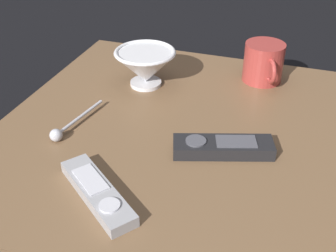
{
  "coord_description": "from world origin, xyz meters",
  "views": [
    {
      "loc": [
        0.21,
        -0.62,
        0.48
      ],
      "look_at": [
        0.01,
        -0.03,
        0.06
      ],
      "focal_mm": 45.97,
      "sensor_mm": 36.0,
      "label": 1
    }
  ],
  "objects_px": {
    "tv_remote_near": "(223,147)",
    "teaspoon": "(63,130)",
    "cereal_bowl": "(145,66)",
    "tv_remote_far": "(97,192)",
    "coffee_mug": "(264,63)"
  },
  "relations": [
    {
      "from": "teaspoon",
      "to": "tv_remote_near",
      "type": "height_order",
      "value": "tv_remote_near"
    },
    {
      "from": "teaspoon",
      "to": "tv_remote_near",
      "type": "distance_m",
      "value": 0.28
    },
    {
      "from": "cereal_bowl",
      "to": "tv_remote_far",
      "type": "bearing_deg",
      "value": -80.33
    },
    {
      "from": "cereal_bowl",
      "to": "tv_remote_near",
      "type": "height_order",
      "value": "cereal_bowl"
    },
    {
      "from": "cereal_bowl",
      "to": "teaspoon",
      "type": "height_order",
      "value": "cereal_bowl"
    },
    {
      "from": "teaspoon",
      "to": "tv_remote_far",
      "type": "height_order",
      "value": "teaspoon"
    },
    {
      "from": "teaspoon",
      "to": "tv_remote_far",
      "type": "xyz_separation_m",
      "value": [
        0.13,
        -0.13,
        -0.0
      ]
    },
    {
      "from": "coffee_mug",
      "to": "teaspoon",
      "type": "bearing_deg",
      "value": -132.79
    },
    {
      "from": "coffee_mug",
      "to": "tv_remote_near",
      "type": "bearing_deg",
      "value": -94.62
    },
    {
      "from": "coffee_mug",
      "to": "cereal_bowl",
      "type": "bearing_deg",
      "value": -156.47
    },
    {
      "from": "cereal_bowl",
      "to": "tv_remote_far",
      "type": "relative_size",
      "value": 0.8
    },
    {
      "from": "tv_remote_near",
      "to": "coffee_mug",
      "type": "bearing_deg",
      "value": 85.38
    },
    {
      "from": "tv_remote_far",
      "to": "teaspoon",
      "type": "bearing_deg",
      "value": 135.6
    },
    {
      "from": "tv_remote_near",
      "to": "teaspoon",
      "type": "bearing_deg",
      "value": -172.03
    },
    {
      "from": "tv_remote_near",
      "to": "tv_remote_far",
      "type": "bearing_deg",
      "value": -132.09
    }
  ]
}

